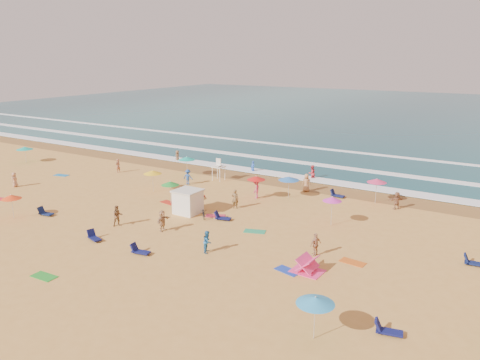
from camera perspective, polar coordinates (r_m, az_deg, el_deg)
The scene contains 13 objects.
ground at distance 41.65m, azimuth -3.47°, elevation -3.95°, with size 220.00×220.00×0.00m, color gold.
ocean at distance 119.13m, azimuth 20.61°, elevation 7.55°, with size 220.00×140.00×0.18m, color #0C4756.
wet_sand at distance 51.91m, azimuth 4.47°, elevation -0.12°, with size 220.00×220.00×0.00m, color olive.
surf_foam at distance 59.64m, azimuth 8.37°, elevation 1.85°, with size 200.00×18.70×0.05m.
cabana at distance 41.35m, azimuth -6.37°, elevation -2.70°, with size 2.00×2.00×2.00m, color white.
cabana_roof at distance 41.05m, azimuth -6.41°, elevation -1.29°, with size 2.20×2.20×0.12m, color silver.
bicycle at distance 40.21m, azimuth -4.46°, elevation -4.03°, with size 0.57×1.63×0.86m, color black.
lifeguard_stand at distance 51.88m, azimuth -2.62°, elevation 1.09°, with size 1.20×1.20×2.10m, color white, non-canonical shape.
beach_umbrellas at distance 39.89m, azimuth -2.32°, elevation -1.69°, with size 62.03×29.06×0.73m.
loungers at distance 34.45m, azimuth 3.55°, elevation -7.82°, with size 41.86×21.70×0.34m.
towels at distance 40.02m, azimuth -5.05°, elevation -4.77°, with size 48.30×27.24×0.03m.
popup_tents at distance 33.41m, azimuth 20.17°, elevation -8.71°, with size 13.22×11.20×1.20m.
beachgoers at distance 44.68m, azimuth 2.12°, elevation -1.54°, with size 46.56×23.90×2.13m.
Camera 1 is at (22.78, -32.15, 13.52)m, focal length 35.00 mm.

